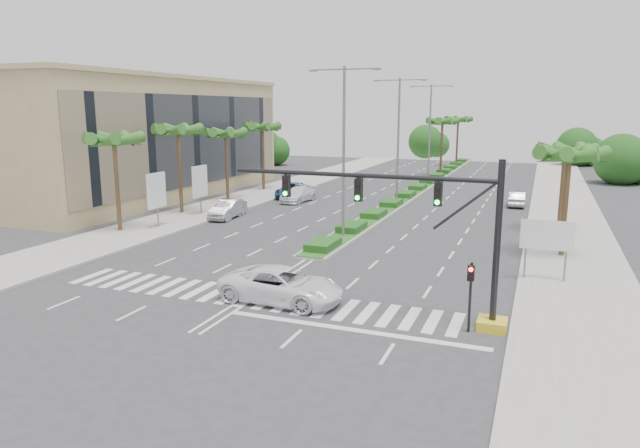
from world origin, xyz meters
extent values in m
plane|color=#333335|center=(0.00, 0.00, 0.00)|extent=(160.00, 160.00, 0.00)
cube|color=gray|center=(15.20, 20.00, 0.07)|extent=(6.00, 120.00, 0.15)
cube|color=gray|center=(-15.20, 20.00, 0.07)|extent=(6.00, 120.00, 0.15)
cube|color=gray|center=(0.00, 45.00, 0.10)|extent=(2.20, 75.00, 0.20)
cube|color=#27571E|center=(0.00, 45.00, 0.22)|extent=(1.80, 75.00, 0.04)
cube|color=tan|center=(-26.00, 26.00, 6.00)|extent=(12.00, 36.00, 12.00)
cube|color=gold|center=(11.50, 0.00, 0.23)|extent=(1.20, 1.20, 0.45)
cylinder|color=black|center=(11.50, 0.00, 3.70)|extent=(0.28, 0.28, 7.00)
cylinder|color=black|center=(5.50, 0.00, 6.30)|extent=(12.00, 0.20, 0.20)
cylinder|color=black|center=(10.10, 0.00, 5.20)|extent=(2.53, 0.12, 2.15)
cube|color=black|center=(9.00, 0.00, 5.65)|extent=(0.32, 0.24, 1.00)
cylinder|color=#19E533|center=(9.00, -0.14, 5.33)|extent=(0.20, 0.06, 0.20)
cube|color=black|center=(5.50, 0.00, 5.65)|extent=(0.32, 0.24, 1.00)
cylinder|color=#19E533|center=(5.50, -0.14, 5.33)|extent=(0.20, 0.06, 0.20)
cube|color=black|center=(2.00, 0.00, 5.65)|extent=(0.32, 0.24, 1.00)
cylinder|color=#19E533|center=(2.00, -0.14, 5.33)|extent=(0.20, 0.06, 0.20)
cylinder|color=black|center=(10.60, -0.60, 1.50)|extent=(0.12, 0.12, 3.00)
cube|color=black|center=(10.60, -0.75, 2.60)|extent=(0.28, 0.22, 0.65)
cylinder|color=red|center=(10.60, -0.88, 2.78)|extent=(0.18, 0.05, 0.18)
cylinder|color=slate|center=(12.50, 8.00, 1.40)|extent=(0.10, 0.10, 2.80)
cylinder|color=slate|center=(14.50, 8.00, 1.40)|extent=(0.10, 0.10, 2.80)
cube|color=#0C6638|center=(13.50, 8.00, 2.60)|extent=(2.60, 0.08, 1.50)
cube|color=white|center=(13.50, 7.95, 2.60)|extent=(2.70, 0.02, 1.60)
cylinder|color=slate|center=(-14.50, 12.00, 1.40)|extent=(0.12, 0.12, 2.80)
cube|color=white|center=(-14.50, 12.00, 3.00)|extent=(0.18, 2.10, 2.70)
cube|color=#D8594C|center=(-14.50, 12.00, 3.00)|extent=(0.12, 2.00, 2.60)
cylinder|color=slate|center=(-14.50, 18.00, 1.40)|extent=(0.12, 0.12, 2.80)
cube|color=white|center=(-14.50, 18.00, 3.00)|extent=(0.18, 2.10, 2.70)
cube|color=#D8594C|center=(-14.50, 18.00, 3.00)|extent=(0.12, 2.00, 2.60)
cylinder|color=brown|center=(-16.50, 10.00, 3.50)|extent=(0.32, 0.32, 7.00)
sphere|color=brown|center=(-16.50, 10.00, 6.90)|extent=(0.70, 0.70, 0.70)
cone|color=#1C5B1D|center=(-15.40, 10.00, 6.80)|extent=(0.90, 3.62, 1.50)
cone|color=#1C5B1D|center=(-15.81, 10.86, 6.80)|extent=(3.39, 2.96, 1.50)
cone|color=#1C5B1D|center=(-16.74, 11.07, 6.80)|extent=(3.73, 1.68, 1.50)
cone|color=#1C5B1D|center=(-17.49, 10.48, 6.80)|extent=(2.38, 3.65, 1.50)
cone|color=#1C5B1D|center=(-17.49, 9.52, 6.80)|extent=(2.38, 3.65, 1.50)
cone|color=#1C5B1D|center=(-16.74, 8.93, 6.80)|extent=(3.73, 1.68, 1.50)
cone|color=#1C5B1D|center=(-15.81, 9.14, 6.80)|extent=(3.39, 2.96, 1.50)
cylinder|color=brown|center=(-16.50, 18.00, 3.70)|extent=(0.32, 0.32, 7.40)
sphere|color=brown|center=(-16.50, 18.00, 7.30)|extent=(0.70, 0.70, 0.70)
cone|color=#1C5B1D|center=(-15.40, 18.00, 7.20)|extent=(0.90, 3.62, 1.50)
cone|color=#1C5B1D|center=(-15.81, 18.86, 7.20)|extent=(3.39, 2.96, 1.50)
cone|color=#1C5B1D|center=(-16.74, 19.07, 7.20)|extent=(3.73, 1.68, 1.50)
cone|color=#1C5B1D|center=(-17.49, 18.48, 7.20)|extent=(2.38, 3.65, 1.50)
cone|color=#1C5B1D|center=(-17.49, 17.52, 7.20)|extent=(2.38, 3.65, 1.50)
cone|color=#1C5B1D|center=(-16.74, 16.93, 7.20)|extent=(3.73, 1.68, 1.50)
cone|color=#1C5B1D|center=(-15.81, 17.14, 7.20)|extent=(3.39, 2.96, 1.50)
cylinder|color=brown|center=(-16.50, 26.00, 3.40)|extent=(0.32, 0.32, 6.80)
sphere|color=brown|center=(-16.50, 26.00, 6.70)|extent=(0.70, 0.70, 0.70)
cone|color=#1C5B1D|center=(-15.40, 26.00, 6.60)|extent=(0.90, 3.62, 1.50)
cone|color=#1C5B1D|center=(-15.81, 26.86, 6.60)|extent=(3.39, 2.96, 1.50)
cone|color=#1C5B1D|center=(-16.74, 27.07, 6.60)|extent=(3.73, 1.68, 1.50)
cone|color=#1C5B1D|center=(-17.49, 26.48, 6.60)|extent=(2.38, 3.65, 1.50)
cone|color=#1C5B1D|center=(-17.49, 25.52, 6.60)|extent=(2.38, 3.65, 1.50)
cone|color=#1C5B1D|center=(-16.74, 24.93, 6.60)|extent=(3.73, 1.68, 1.50)
cone|color=#1C5B1D|center=(-15.81, 25.14, 6.60)|extent=(3.39, 2.96, 1.50)
cylinder|color=brown|center=(-16.50, 34.00, 3.60)|extent=(0.32, 0.32, 7.20)
sphere|color=brown|center=(-16.50, 34.00, 7.10)|extent=(0.70, 0.70, 0.70)
cone|color=#1C5B1D|center=(-15.40, 34.00, 7.00)|extent=(0.90, 3.62, 1.50)
cone|color=#1C5B1D|center=(-15.81, 34.86, 7.00)|extent=(3.39, 2.96, 1.50)
cone|color=#1C5B1D|center=(-16.74, 35.07, 7.00)|extent=(3.73, 1.68, 1.50)
cone|color=#1C5B1D|center=(-17.49, 34.48, 7.00)|extent=(2.38, 3.65, 1.50)
cone|color=#1C5B1D|center=(-17.49, 33.52, 7.00)|extent=(2.38, 3.65, 1.50)
cone|color=#1C5B1D|center=(-16.74, 32.93, 7.00)|extent=(3.73, 1.68, 1.50)
cone|color=#1C5B1D|center=(-15.81, 33.14, 7.00)|extent=(3.39, 2.96, 1.50)
cylinder|color=brown|center=(14.50, 14.00, 3.25)|extent=(0.32, 0.32, 6.50)
sphere|color=brown|center=(14.50, 14.00, 6.40)|extent=(0.70, 0.70, 0.70)
cone|color=#1C5B1D|center=(15.60, 14.00, 6.30)|extent=(0.90, 3.62, 1.50)
cone|color=#1C5B1D|center=(15.19, 14.86, 6.30)|extent=(3.39, 2.96, 1.50)
cone|color=#1C5B1D|center=(14.26, 15.07, 6.30)|extent=(3.73, 1.68, 1.50)
cone|color=#1C5B1D|center=(13.51, 14.48, 6.30)|extent=(2.38, 3.65, 1.50)
cone|color=#1C5B1D|center=(13.51, 13.52, 6.30)|extent=(2.38, 3.65, 1.50)
cone|color=#1C5B1D|center=(14.26, 12.93, 6.30)|extent=(3.73, 1.68, 1.50)
cone|color=#1C5B1D|center=(15.19, 13.14, 6.30)|extent=(3.39, 2.96, 1.50)
cylinder|color=brown|center=(14.50, 22.00, 3.10)|extent=(0.32, 0.32, 6.20)
sphere|color=brown|center=(14.50, 22.00, 6.10)|extent=(0.70, 0.70, 0.70)
cone|color=#1C5B1D|center=(15.60, 22.00, 6.00)|extent=(0.90, 3.62, 1.50)
cone|color=#1C5B1D|center=(15.19, 22.86, 6.00)|extent=(3.39, 2.96, 1.50)
cone|color=#1C5B1D|center=(14.26, 23.07, 6.00)|extent=(3.73, 1.68, 1.50)
cone|color=#1C5B1D|center=(13.51, 22.48, 6.00)|extent=(2.38, 3.65, 1.50)
cone|color=#1C5B1D|center=(13.51, 21.52, 6.00)|extent=(2.38, 3.65, 1.50)
cone|color=#1C5B1D|center=(14.26, 20.93, 6.00)|extent=(3.73, 1.68, 1.50)
cone|color=#1C5B1D|center=(15.19, 21.14, 6.00)|extent=(3.39, 2.96, 1.50)
cylinder|color=brown|center=(0.00, 55.00, 3.75)|extent=(0.32, 0.32, 7.50)
sphere|color=brown|center=(0.00, 55.00, 7.40)|extent=(0.70, 0.70, 0.70)
cone|color=#1C5B1D|center=(1.10, 55.00, 7.30)|extent=(0.90, 3.62, 1.50)
cone|color=#1C5B1D|center=(0.69, 55.86, 7.30)|extent=(3.39, 2.96, 1.50)
cone|color=#1C5B1D|center=(-0.24, 56.07, 7.30)|extent=(3.73, 1.68, 1.50)
cone|color=#1C5B1D|center=(-0.99, 55.48, 7.30)|extent=(2.38, 3.65, 1.50)
cone|color=#1C5B1D|center=(-0.99, 54.52, 7.30)|extent=(2.38, 3.65, 1.50)
cone|color=#1C5B1D|center=(-0.24, 53.93, 7.30)|extent=(3.73, 1.68, 1.50)
cone|color=#1C5B1D|center=(0.69, 54.14, 7.30)|extent=(3.39, 2.96, 1.50)
cylinder|color=brown|center=(0.00, 70.00, 3.75)|extent=(0.32, 0.32, 7.50)
sphere|color=brown|center=(0.00, 70.00, 7.40)|extent=(0.70, 0.70, 0.70)
cone|color=#1C5B1D|center=(1.10, 70.00, 7.30)|extent=(0.90, 3.62, 1.50)
cone|color=#1C5B1D|center=(0.69, 70.86, 7.30)|extent=(3.39, 2.96, 1.50)
cone|color=#1C5B1D|center=(-0.24, 71.07, 7.30)|extent=(3.73, 1.68, 1.50)
cone|color=#1C5B1D|center=(-0.99, 70.48, 7.30)|extent=(2.38, 3.65, 1.50)
cone|color=#1C5B1D|center=(-0.99, 69.52, 7.30)|extent=(2.38, 3.65, 1.50)
cone|color=#1C5B1D|center=(-0.24, 68.93, 7.30)|extent=(3.73, 1.68, 1.50)
cone|color=#1C5B1D|center=(0.69, 69.14, 7.30)|extent=(3.39, 2.96, 1.50)
cylinder|color=slate|center=(0.00, 14.00, 6.00)|extent=(0.20, 0.20, 12.00)
cylinder|color=slate|center=(-1.20, 14.00, 11.80)|extent=(2.40, 0.10, 0.10)
cylinder|color=slate|center=(1.20, 14.00, 11.80)|extent=(2.40, 0.10, 0.10)
cube|color=slate|center=(-2.30, 14.00, 11.75)|extent=(0.50, 0.25, 0.12)
cube|color=slate|center=(2.30, 14.00, 11.75)|extent=(0.50, 0.25, 0.12)
cylinder|color=slate|center=(0.00, 30.00, 6.00)|extent=(0.20, 0.20, 12.00)
cylinder|color=slate|center=(-1.20, 30.00, 11.80)|extent=(2.40, 0.10, 0.10)
cylinder|color=slate|center=(1.20, 30.00, 11.80)|extent=(2.40, 0.10, 0.10)
cube|color=slate|center=(-2.30, 30.00, 11.75)|extent=(0.50, 0.25, 0.12)
cube|color=slate|center=(2.30, 30.00, 11.75)|extent=(0.50, 0.25, 0.12)
cylinder|color=slate|center=(0.00, 46.00, 6.00)|extent=(0.20, 0.20, 12.00)
cylinder|color=slate|center=(-1.20, 46.00, 11.80)|extent=(2.40, 0.10, 0.10)
cylinder|color=slate|center=(1.20, 46.00, 11.80)|extent=(2.40, 0.10, 0.10)
cube|color=slate|center=(-2.30, 46.00, 11.75)|extent=(0.50, 0.25, 0.12)
cube|color=slate|center=(2.30, 46.00, 11.75)|extent=(0.50, 0.25, 0.12)
imported|color=white|center=(-11.80, 17.54, 0.74)|extent=(2.16, 4.47, 1.47)
imported|color=#A6A6AA|center=(-11.80, 18.02, 0.77)|extent=(2.07, 4.79, 1.53)
imported|color=navy|center=(-11.30, 30.33, 0.76)|extent=(3.18, 5.76, 1.53)
imported|color=white|center=(-9.58, 27.97, 0.73)|extent=(2.50, 5.21, 1.46)
imported|color=white|center=(1.69, -0.01, 0.84)|extent=(6.14, 3.04, 1.67)
imported|color=#B6B7BB|center=(10.97, 33.17, 0.70)|extent=(1.59, 4.28, 1.40)
camera|label=1|loc=(12.99, -23.84, 9.19)|focal=32.00mm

